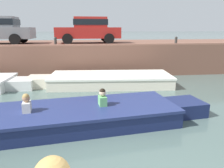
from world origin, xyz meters
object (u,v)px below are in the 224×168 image
object	(u,v)px
boat_moored_central_cream	(105,80)
mooring_bollard_mid	(55,41)
motorboat_passing	(82,115)
car_left_inner_red	(89,29)
mooring_bollard_east	(176,40)

from	to	relation	value
boat_moored_central_cream	mooring_bollard_mid	world-z (taller)	mooring_bollard_mid
motorboat_passing	mooring_bollard_mid	world-z (taller)	mooring_bollard_mid
mooring_bollard_mid	motorboat_passing	bearing A→B (deg)	-77.57
motorboat_passing	car_left_inner_red	bearing A→B (deg)	87.01
mooring_bollard_mid	mooring_bollard_east	size ratio (longest dim) A/B	1.00
car_left_inner_red	mooring_bollard_east	xyz separation A→B (m)	(4.80, -1.90, -0.60)
boat_moored_central_cream	motorboat_passing	size ratio (longest dim) A/B	0.96
mooring_bollard_mid	mooring_bollard_east	distance (m)	6.59
car_left_inner_red	mooring_bollard_mid	xyz separation A→B (m)	(-1.78, -1.90, -0.60)
boat_moored_central_cream	mooring_bollard_mid	size ratio (longest dim) A/B	15.10
mooring_bollard_mid	boat_moored_central_cream	bearing A→B (deg)	-39.52
motorboat_passing	car_left_inner_red	world-z (taller)	car_left_inner_red
boat_moored_central_cream	mooring_bollard_mid	bearing A→B (deg)	140.48
boat_moored_central_cream	car_left_inner_red	bearing A→B (deg)	98.87
mooring_bollard_mid	mooring_bollard_east	bearing A→B (deg)	0.00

